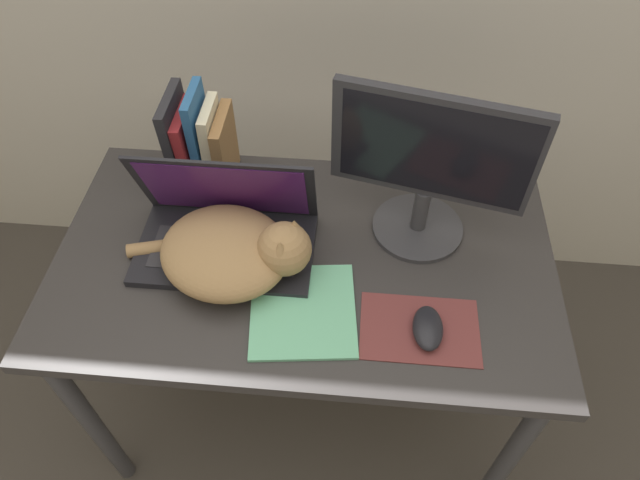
{
  "coord_description": "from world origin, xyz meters",
  "views": [
    {
      "loc": [
        0.11,
        -0.47,
        1.74
      ],
      "look_at": [
        0.04,
        0.3,
        0.83
      ],
      "focal_mm": 32.0,
      "sensor_mm": 36.0,
      "label": 1
    }
  ],
  "objects_px": {
    "cat": "(234,251)",
    "external_monitor": "(429,166)",
    "laptop": "(226,231)",
    "computer_mouse": "(428,328)",
    "notepad": "(303,310)",
    "book_row": "(201,144)"
  },
  "relations": [
    {
      "from": "external_monitor",
      "to": "notepad",
      "type": "distance_m",
      "value": 0.4
    },
    {
      "from": "computer_mouse",
      "to": "book_row",
      "type": "relative_size",
      "value": 0.41
    },
    {
      "from": "external_monitor",
      "to": "computer_mouse",
      "type": "xyz_separation_m",
      "value": [
        0.01,
        -0.28,
        -0.18
      ]
    },
    {
      "from": "laptop",
      "to": "cat",
      "type": "distance_m",
      "value": 0.08
    },
    {
      "from": "laptop",
      "to": "external_monitor",
      "type": "height_order",
      "value": "external_monitor"
    },
    {
      "from": "cat",
      "to": "book_row",
      "type": "distance_m",
      "value": 0.31
    },
    {
      "from": "cat",
      "to": "external_monitor",
      "type": "distance_m",
      "value": 0.45
    },
    {
      "from": "laptop",
      "to": "book_row",
      "type": "relative_size",
      "value": 1.53
    },
    {
      "from": "cat",
      "to": "notepad",
      "type": "distance_m",
      "value": 0.2
    },
    {
      "from": "book_row",
      "to": "notepad",
      "type": "xyz_separation_m",
      "value": [
        0.29,
        -0.38,
        -0.11
      ]
    },
    {
      "from": "cat",
      "to": "book_row",
      "type": "height_order",
      "value": "book_row"
    },
    {
      "from": "laptop",
      "to": "computer_mouse",
      "type": "distance_m",
      "value": 0.49
    },
    {
      "from": "cat",
      "to": "computer_mouse",
      "type": "distance_m",
      "value": 0.44
    },
    {
      "from": "external_monitor",
      "to": "book_row",
      "type": "distance_m",
      "value": 0.55
    },
    {
      "from": "cat",
      "to": "external_monitor",
      "type": "bearing_deg",
      "value": 20.69
    },
    {
      "from": "cat",
      "to": "external_monitor",
      "type": "xyz_separation_m",
      "value": [
        0.4,
        0.15,
        0.14
      ]
    },
    {
      "from": "computer_mouse",
      "to": "book_row",
      "type": "bearing_deg",
      "value": 142.99
    },
    {
      "from": "computer_mouse",
      "to": "book_row",
      "type": "distance_m",
      "value": 0.69
    },
    {
      "from": "external_monitor",
      "to": "notepad",
      "type": "bearing_deg",
      "value": -133.85
    },
    {
      "from": "laptop",
      "to": "notepad",
      "type": "relative_size",
      "value": 1.56
    },
    {
      "from": "laptop",
      "to": "computer_mouse",
      "type": "relative_size",
      "value": 3.78
    },
    {
      "from": "external_monitor",
      "to": "computer_mouse",
      "type": "distance_m",
      "value": 0.34
    }
  ]
}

